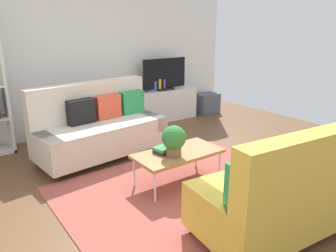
{
  "coord_description": "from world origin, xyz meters",
  "views": [
    {
      "loc": [
        -2.29,
        -2.93,
        1.92
      ],
      "look_at": [
        0.09,
        0.36,
        0.65
      ],
      "focal_mm": 34.68,
      "sensor_mm": 36.0,
      "label": 1
    }
  ],
  "objects": [
    {
      "name": "bottle_1",
      "position": [
        1.39,
        2.42,
        0.76
      ],
      "size": [
        0.06,
        0.06,
        0.24
      ],
      "primitive_type": "cylinder",
      "color": "gold",
      "rests_on": "tv_console"
    },
    {
      "name": "vase_1",
      "position": [
        1.13,
        2.51,
        0.71
      ],
      "size": [
        0.09,
        0.09,
        0.14
      ],
      "primitive_type": "cylinder",
      "color": "#4C72B2",
      "rests_on": "tv_console"
    },
    {
      "name": "wall_far",
      "position": [
        0.0,
        2.8,
        1.45
      ],
      "size": [
        6.4,
        0.12,
        2.9
      ],
      "primitive_type": "cube",
      "color": "white",
      "rests_on": "ground_plane"
    },
    {
      "name": "potted_plant",
      "position": [
        -0.12,
        -0.06,
        0.63
      ],
      "size": [
        0.29,
        0.29,
        0.38
      ],
      "color": "brown",
      "rests_on": "coffee_table"
    },
    {
      "name": "tv",
      "position": [
        1.52,
        2.44,
        0.95
      ],
      "size": [
        1.0,
        0.2,
        0.64
      ],
      "color": "black",
      "rests_on": "tv_console"
    },
    {
      "name": "bottle_0",
      "position": [
        1.28,
        2.42,
        0.74
      ],
      "size": [
        0.06,
        0.06,
        0.2
      ],
      "primitive_type": "cylinder",
      "color": "#3359B2",
      "rests_on": "tv_console"
    },
    {
      "name": "storage_trunk",
      "position": [
        2.62,
        2.36,
        0.22
      ],
      "size": [
        0.52,
        0.4,
        0.44
      ],
      "primitive_type": "cube",
      "color": "#4C5666",
      "rests_on": "ground_plane"
    },
    {
      "name": "table_book_0",
      "position": [
        -0.14,
        0.1,
        0.44
      ],
      "size": [
        0.27,
        0.23,
        0.04
      ],
      "primitive_type": "cube",
      "rotation": [
        0.0,
        0.0,
        0.22
      ],
      "color": "#262626",
      "rests_on": "coffee_table"
    },
    {
      "name": "coffee_table",
      "position": [
        -0.01,
        0.01,
        0.39
      ],
      "size": [
        1.1,
        0.56,
        0.42
      ],
      "color": "#9E7042",
      "rests_on": "ground_plane"
    },
    {
      "name": "area_rug",
      "position": [
        -0.06,
        -0.19,
        0.01
      ],
      "size": [
        2.9,
        2.2,
        0.01
      ],
      "primitive_type": "cube",
      "color": "#9E4C42",
      "rests_on": "ground_plane"
    },
    {
      "name": "couch_green",
      "position": [
        0.27,
        -1.41,
        0.44
      ],
      "size": [
        1.98,
        1.03,
        1.1
      ],
      "rotation": [
        0.0,
        0.0,
        -0.1
      ],
      "color": "gold",
      "rests_on": "ground_plane"
    },
    {
      "name": "ground_plane",
      "position": [
        0.0,
        0.0,
        0.0
      ],
      "size": [
        7.68,
        7.68,
        0.0
      ],
      "primitive_type": "plane",
      "color": "brown"
    },
    {
      "name": "table_book_1",
      "position": [
        -0.14,
        0.1,
        0.48
      ],
      "size": [
        0.27,
        0.22,
        0.03
      ],
      "primitive_type": "cube",
      "rotation": [
        0.0,
        0.0,
        0.2
      ],
      "color": "#3F8C4C",
      "rests_on": "table_book_0"
    },
    {
      "name": "tv_console",
      "position": [
        1.52,
        2.46,
        0.32
      ],
      "size": [
        1.4,
        0.44,
        0.64
      ],
      "primitive_type": "cube",
      "color": "silver",
      "rests_on": "ground_plane"
    },
    {
      "name": "couch_beige",
      "position": [
        -0.4,
        1.43,
        0.45
      ],
      "size": [
        1.98,
        1.03,
        1.1
      ],
      "rotation": [
        0.0,
        0.0,
        3.25
      ],
      "color": "beige",
      "rests_on": "ground_plane"
    },
    {
      "name": "bottle_2",
      "position": [
        1.5,
        2.42,
        0.75
      ],
      "size": [
        0.05,
        0.05,
        0.22
      ],
      "primitive_type": "cylinder",
      "color": "purple",
      "rests_on": "tv_console"
    },
    {
      "name": "vase_0",
      "position": [
        0.94,
        2.51,
        0.72
      ],
      "size": [
        0.13,
        0.13,
        0.17
      ],
      "primitive_type": "cylinder",
      "color": "#4C72B2",
      "rests_on": "tv_console"
    }
  ]
}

